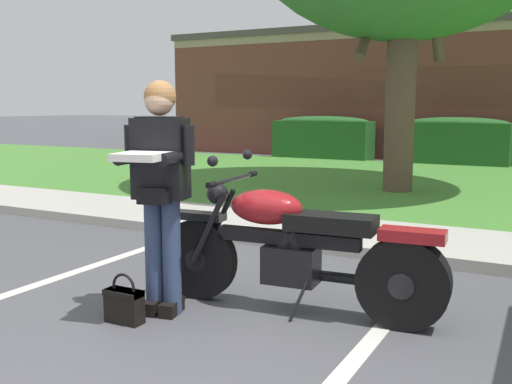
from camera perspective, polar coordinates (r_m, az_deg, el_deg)
The scene contains 10 objects.
ground_plane at distance 3.73m, azimuth -6.53°, elevation -15.81°, with size 140.00×140.00×0.00m, color #4C4C51.
curb_strip at distance 6.15m, azimuth 8.82°, elevation -5.51°, with size 60.00×0.20×0.12m, color #B7B2A8.
concrete_walk at distance 6.94m, azimuth 11.15°, elevation -4.14°, with size 60.00×1.50×0.08m, color #B7B2A8.
grass_lawn at distance 11.59m, azimuth 18.19°, elevation 0.54°, with size 60.00×8.16×0.06m, color #478433.
stall_stripe_1 at distance 3.52m, azimuth 8.16°, elevation -17.35°, with size 0.12×4.40×0.01m, color silver.
motorcycle at distance 4.32m, azimuth 4.82°, elevation -5.64°, with size 2.24×0.82×1.18m.
rider_person at distance 4.26m, azimuth -9.33°, elevation 1.29°, with size 0.53×0.63×1.70m.
handbag at distance 4.32m, azimuth -12.70°, elevation -10.46°, with size 0.28×0.13×0.36m.
hedge_left at distance 16.85m, azimuth 6.52°, elevation 5.35°, with size 2.78×0.90×1.24m.
hedge_center_left at distance 15.88m, azimuth 18.87°, elevation 4.78°, with size 2.62×0.90×1.24m.
Camera 1 is at (1.95, -2.79, 1.53)m, focal length 41.16 mm.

